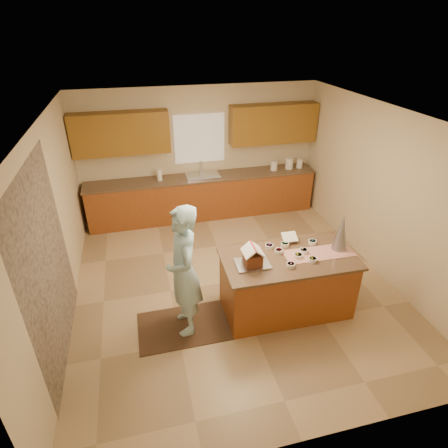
{
  "coord_description": "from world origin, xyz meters",
  "views": [
    {
      "loc": [
        -1.33,
        -4.77,
        3.84
      ],
      "look_at": [
        -0.1,
        0.2,
        1.0
      ],
      "focal_mm": 29.91,
      "sensor_mm": 36.0,
      "label": 1
    }
  ],
  "objects": [
    {
      "name": "upper_cabinet_left",
      "position": [
        -1.55,
        2.57,
        1.9
      ],
      "size": [
        1.85,
        0.35,
        0.8
      ],
      "primitive_type": "cube",
      "color": "olive",
      "rests_on": "wall_back"
    },
    {
      "name": "paper_towel",
      "position": [
        -0.9,
        2.45,
        1.03
      ],
      "size": [
        0.1,
        0.1,
        0.22
      ],
      "primitive_type": "cylinder",
      "color": "white",
      "rests_on": "back_counter_top"
    },
    {
      "name": "back_counter_top",
      "position": [
        0.0,
        2.45,
        0.9
      ],
      "size": [
        4.85,
        0.63,
        0.04
      ],
      "primitive_type": "cube",
      "color": "brown",
      "rests_on": "back_counter_base"
    },
    {
      "name": "canister_a",
      "position": [
        1.58,
        2.45,
        1.02
      ],
      "size": [
        0.15,
        0.15,
        0.2
      ],
      "primitive_type": "cylinder",
      "color": "white",
      "rests_on": "back_counter_top"
    },
    {
      "name": "baking_tray",
      "position": [
        0.04,
        -0.85,
        0.93
      ],
      "size": [
        0.46,
        0.35,
        0.02
      ],
      "primitive_type": "cube",
      "rotation": [
        0.0,
        0.0,
        -0.02
      ],
      "color": "silver",
      "rests_on": "island_top"
    },
    {
      "name": "tinsel_tree",
      "position": [
        1.36,
        -0.77,
        1.19
      ],
      "size": [
        0.22,
        0.22,
        0.55
      ],
      "primitive_type": "cone",
      "rotation": [
        0.0,
        0.0,
        -0.02
      ],
      "color": "silver",
      "rests_on": "island_top"
    },
    {
      "name": "ceiling",
      "position": [
        0.0,
        0.0,
        2.7
      ],
      "size": [
        5.5,
        5.5,
        0.0
      ],
      "primitive_type": "plane",
      "color": "silver",
      "rests_on": "floor"
    },
    {
      "name": "sink",
      "position": [
        0.0,
        2.45,
        0.89
      ],
      "size": [
        0.7,
        0.45,
        0.12
      ],
      "primitive_type": "cube",
      "color": "silver",
      "rests_on": "back_counter_top"
    },
    {
      "name": "wall_left",
      "position": [
        -2.5,
        0.0,
        1.35
      ],
      "size": [
        5.5,
        5.5,
        0.0
      ],
      "primitive_type": "plane",
      "color": "beige",
      "rests_on": "floor"
    },
    {
      "name": "wall_front",
      "position": [
        0.0,
        -2.75,
        1.35
      ],
      "size": [
        5.5,
        5.5,
        0.0
      ],
      "primitive_type": "plane",
      "color": "beige",
      "rests_on": "floor"
    },
    {
      "name": "canister_b",
      "position": [
        1.93,
        2.45,
        1.04
      ],
      "size": [
        0.17,
        0.17,
        0.24
      ],
      "primitive_type": "cylinder",
      "color": "white",
      "rests_on": "back_counter_top"
    },
    {
      "name": "rug",
      "position": [
        -0.94,
        -0.83,
        0.01
      ],
      "size": [
        1.27,
        0.83,
        0.01
      ],
      "primitive_type": "cube",
      "color": "black",
      "rests_on": "floor"
    },
    {
      "name": "back_counter_base",
      "position": [
        0.0,
        2.45,
        0.44
      ],
      "size": [
        4.8,
        0.6,
        0.88
      ],
      "primitive_type": "cube",
      "color": "#96481F",
      "rests_on": "floor"
    },
    {
      "name": "island_base",
      "position": [
        0.59,
        -0.8,
        0.44
      ],
      "size": [
        1.81,
        0.93,
        0.88
      ],
      "primitive_type": "cube",
      "rotation": [
        0.0,
        0.0,
        -0.02
      ],
      "color": "#96481F",
      "rests_on": "floor"
    },
    {
      "name": "floor",
      "position": [
        0.0,
        0.0,
        0.0
      ],
      "size": [
        5.5,
        5.5,
        0.0
      ],
      "primitive_type": "plane",
      "color": "tan",
      "rests_on": "ground"
    },
    {
      "name": "canister_c",
      "position": [
        2.18,
        2.45,
        1.01
      ],
      "size": [
        0.13,
        0.13,
        0.19
      ],
      "primitive_type": "cylinder",
      "color": "white",
      "rests_on": "back_counter_top"
    },
    {
      "name": "gingerbread_house",
      "position": [
        0.04,
        -0.85,
        1.05
      ],
      "size": [
        0.28,
        0.28,
        0.28
      ],
      "color": "brown",
      "rests_on": "baking_tray"
    },
    {
      "name": "wall_back",
      "position": [
        0.0,
        2.75,
        1.35
      ],
      "size": [
        5.5,
        5.5,
        0.0
      ],
      "primitive_type": "plane",
      "color": "beige",
      "rests_on": "floor"
    },
    {
      "name": "candy_bowls",
      "position": [
        0.69,
        -0.73,
        0.94
      ],
      "size": [
        0.78,
        0.63,
        0.05
      ],
      "color": "#3384C1",
      "rests_on": "island_top"
    },
    {
      "name": "upper_cabinet_right",
      "position": [
        1.55,
        2.57,
        1.9
      ],
      "size": [
        1.85,
        0.35,
        0.8
      ],
      "primitive_type": "cube",
      "color": "olive",
      "rests_on": "wall_back"
    },
    {
      "name": "stone_accent",
      "position": [
        -2.48,
        -0.8,
        1.25
      ],
      "size": [
        0.0,
        2.5,
        2.5
      ],
      "primitive_type": "plane",
      "rotation": [
        1.57,
        0.0,
        1.57
      ],
      "color": "gray",
      "rests_on": "wall_left"
    },
    {
      "name": "cookbook",
      "position": [
        0.74,
        -0.43,
        1.01
      ],
      "size": [
        0.22,
        0.17,
        0.09
      ],
      "primitive_type": "cube",
      "rotation": [
        -1.13,
        0.0,
        -0.02
      ],
      "color": "white",
      "rests_on": "island_top"
    },
    {
      "name": "faucet",
      "position": [
        0.0,
        2.63,
        1.06
      ],
      "size": [
        0.03,
        0.03,
        0.28
      ],
      "primitive_type": "cylinder",
      "color": "silver",
      "rests_on": "back_counter_top"
    },
    {
      "name": "table_runner",
      "position": [
        1.03,
        -0.81,
        0.92
      ],
      "size": [
        1.0,
        0.38,
        0.01
      ],
      "primitive_type": "cube",
      "rotation": [
        0.0,
        0.0,
        -0.02
      ],
      "color": "#9E160B",
      "rests_on": "island_top"
    },
    {
      "name": "wall_right",
      "position": [
        2.5,
        0.0,
        1.35
      ],
      "size": [
        5.5,
        5.5,
        0.0
      ],
      "primitive_type": "plane",
      "color": "beige",
      "rests_on": "floor"
    },
    {
      "name": "boy",
      "position": [
        -0.89,
        -0.83,
        0.95
      ],
      "size": [
        0.47,
        0.7,
        1.87
      ],
      "primitive_type": "imported",
      "rotation": [
        0.0,
        0.0,
        -1.54
      ],
      "color": "#ADE0F5",
      "rests_on": "rug"
    },
    {
      "name": "island_top",
      "position": [
        0.59,
        -0.8,
        0.9
      ],
      "size": [
        1.89,
        1.01,
        0.04
      ],
      "primitive_type": "cube",
      "rotation": [
        0.0,
        0.0,
        -0.02
      ],
      "color": "brown",
      "rests_on": "island_base"
    },
    {
      "name": "window_curtain",
      "position": [
        0.0,
        2.72,
        1.65
      ],
      "size": [
        1.05,
        0.03,
        1.0
      ],
      "primitive_type": "cube",
      "color": "white",
      "rests_on": "wall_back"
    }
  ]
}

